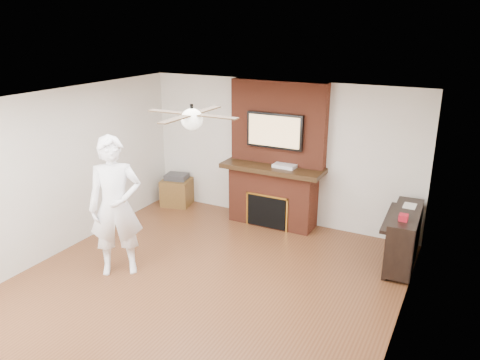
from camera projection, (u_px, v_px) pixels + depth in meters
The scene contains 12 objects.
room_shell at pixel (195, 203), 5.88m from camera, with size 5.36×5.86×2.86m.
fireplace at pixel (275, 169), 8.11m from camera, with size 1.78×0.64×2.50m.
tv at pixel (275, 131), 7.85m from camera, with size 1.00×0.08×0.60m.
ceiling_fan at pixel (192, 118), 5.54m from camera, with size 1.21×1.21×0.31m.
person at pixel (116, 207), 6.45m from camera, with size 0.73×0.49×1.99m, color white.
side_table at pixel (177, 190), 9.16m from camera, with size 0.64×0.64×0.62m.
piano at pixel (403, 236), 6.82m from camera, with size 0.52×1.29×0.92m.
cable_box at pixel (285, 166), 7.89m from camera, with size 0.38×0.22×0.05m, color silver.
candle_orange at pixel (261, 222), 8.25m from camera, with size 0.07×0.07×0.13m, color #D45D18.
candle_green at pixel (266, 223), 8.27m from camera, with size 0.07×0.07×0.09m, color #307A33.
candle_cream at pixel (271, 223), 8.26m from camera, with size 0.08×0.08×0.10m, color #C0BD98.
candle_blue at pixel (278, 225), 8.19m from camera, with size 0.06×0.06×0.08m, color #2D5B89.
Camera 1 is at (3.03, -4.60, 3.41)m, focal length 35.00 mm.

